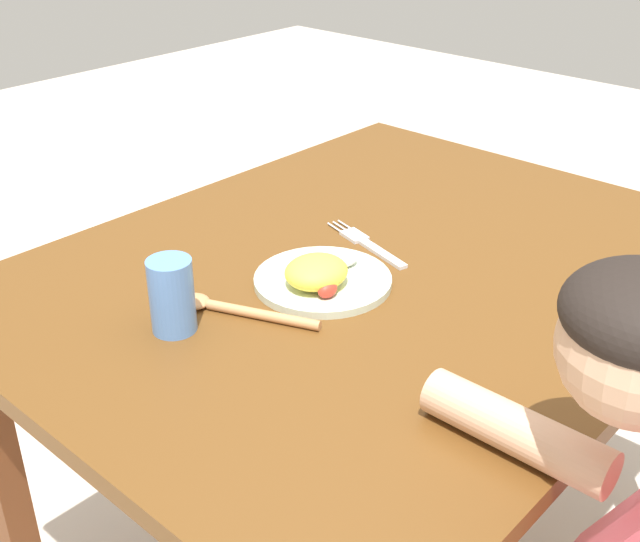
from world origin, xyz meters
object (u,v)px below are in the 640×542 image
Objects in this scene: plate at (321,276)px; fork at (368,244)px; spoon at (231,309)px; drinking_cup at (172,296)px.

fork is (0.15, 0.04, -0.01)m from plate.
spoon reaches higher than fork.
plate is 0.24m from drinking_cup.
plate is 1.97× the size of drinking_cup.
plate is 0.16m from fork.
spoon is at bearing 163.09° from plate.
drinking_cup is (-0.38, 0.03, 0.05)m from fork.
drinking_cup is at bearing 50.35° from spoon.
fork is at bearing -4.98° from drinking_cup.
fork is at bearing -113.45° from spoon.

